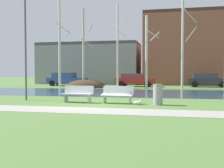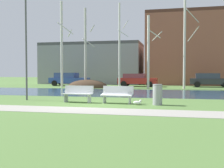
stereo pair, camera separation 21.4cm
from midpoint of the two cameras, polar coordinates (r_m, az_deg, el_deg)
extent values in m
plane|color=#517538|center=(23.11, 3.39, -1.46)|extent=(120.00, 120.00, 0.00)
cube|color=#9E998E|center=(11.42, -6.47, -5.44)|extent=(60.00, 1.81, 0.01)
cube|color=#2D475B|center=(21.26, 2.57, -1.78)|extent=(80.00, 8.27, 0.01)
ellipsoid|color=#423021|center=(28.15, -4.88, -0.77)|extent=(4.24, 2.74, 1.66)
cube|color=silver|center=(14.29, -6.86, -2.06)|extent=(1.62, 0.56, 0.05)
cube|color=silver|center=(14.53, -6.44, -1.11)|extent=(1.60, 0.17, 0.40)
cube|color=silver|center=(14.63, -9.14, -2.86)|extent=(0.06, 0.43, 0.45)
cube|color=silver|center=(14.13, -4.30, -3.02)|extent=(0.06, 0.43, 0.45)
cylinder|color=silver|center=(14.56, -9.22, -1.44)|extent=(0.06, 0.28, 0.04)
cylinder|color=silver|center=(14.06, -4.36, -1.55)|extent=(0.06, 0.28, 0.04)
cube|color=silver|center=(13.73, 1.45, -2.23)|extent=(1.62, 0.56, 0.15)
cube|color=silver|center=(13.99, 1.73, -1.24)|extent=(1.60, 0.17, 0.40)
cube|color=silver|center=(13.98, -1.10, -3.07)|extent=(0.06, 0.43, 0.45)
cube|color=silver|center=(13.67, 4.18, -3.20)|extent=(0.06, 0.43, 0.45)
cylinder|color=silver|center=(13.92, -1.15, -1.59)|extent=(0.06, 0.28, 0.04)
cylinder|color=silver|center=(13.60, 4.15, -1.69)|extent=(0.06, 0.28, 0.04)
cylinder|color=gray|center=(13.32, 9.91, -2.19)|extent=(0.45, 0.45, 1.00)
torus|color=#545557|center=(13.29, 9.92, -0.17)|extent=(0.48, 0.48, 0.04)
ellipsoid|color=white|center=(13.18, 5.69, -3.87)|extent=(0.37, 0.17, 0.17)
sphere|color=white|center=(13.16, 6.41, -3.53)|extent=(0.12, 0.12, 0.12)
cone|color=gold|center=(13.15, 6.69, -3.53)|extent=(0.06, 0.04, 0.04)
cylinder|color=gold|center=(13.16, 5.75, -4.19)|extent=(0.01, 0.01, 0.10)
cylinder|color=gold|center=(13.22, 5.79, -4.16)|extent=(0.01, 0.01, 0.10)
cylinder|color=#4C4C51|center=(16.22, -17.07, 6.79)|extent=(0.10, 0.10, 5.65)
cylinder|color=beige|center=(29.51, -10.23, 8.13)|extent=(0.26, 0.26, 9.03)
cylinder|color=beige|center=(29.84, -8.57, 10.40)|extent=(1.04, 1.46, 0.60)
cylinder|color=beige|center=(28.76, -9.50, 11.39)|extent=(1.35, 1.31, 1.16)
cylinder|color=#BCB7A8|center=(28.57, -5.35, 7.48)|extent=(0.24, 0.24, 8.17)
cylinder|color=#BCB7A8|center=(29.04, -3.92, 11.46)|extent=(0.88, 1.23, 0.57)
cylinder|color=#BCB7A8|center=(27.93, -4.66, 8.56)|extent=(1.05, 1.02, 0.82)
cylinder|color=beige|center=(26.95, 1.78, 7.94)|extent=(0.18, 0.18, 8.31)
cylinder|color=beige|center=(27.50, 3.09, 12.30)|extent=(0.74, 1.04, 0.66)
cylinder|color=beige|center=(26.56, 2.55, 10.51)|extent=(0.89, 0.87, 0.58)
cylinder|color=beige|center=(26.74, 7.80, 6.58)|extent=(0.24, 0.24, 7.03)
cylinder|color=beige|center=(27.38, 9.56, 9.78)|extent=(1.08, 1.52, 0.74)
cylinder|color=beige|center=(26.28, 9.00, 10.31)|extent=(1.18, 1.15, 0.76)
cylinder|color=#BCB7A8|center=(26.95, 15.09, 8.70)|extent=(0.22, 0.22, 9.10)
cylinder|color=#BCB7A8|center=(27.64, 16.78, 9.94)|extent=(0.99, 1.40, 1.26)
cylinder|color=#BCB7A8|center=(26.64, 16.68, 13.46)|extent=(1.24, 1.21, 1.09)
cube|color=#2D4793|center=(32.40, -8.67, 0.76)|extent=(4.58, 1.89, 0.63)
cube|color=#32457F|center=(32.53, -9.26, 1.82)|extent=(2.59, 1.61, 0.58)
cylinder|color=black|center=(32.67, -5.65, 0.23)|extent=(0.65, 0.24, 0.64)
cylinder|color=black|center=(31.04, -6.76, 0.11)|extent=(0.65, 0.24, 0.64)
cylinder|color=black|center=(33.82, -10.41, 0.28)|extent=(0.65, 0.24, 0.64)
cylinder|color=black|center=(32.25, -11.71, 0.16)|extent=(0.65, 0.24, 0.64)
cube|color=maroon|center=(30.33, 5.59, 0.66)|extent=(4.27, 1.99, 0.63)
cube|color=brown|center=(30.37, 4.97, 1.72)|extent=(2.41, 1.71, 0.48)
cylinder|color=black|center=(31.08, 8.39, 0.11)|extent=(0.65, 0.24, 0.64)
cylinder|color=black|center=(29.23, 8.00, -0.04)|extent=(0.65, 0.24, 0.64)
cylinder|color=black|center=(31.50, 3.36, 0.16)|extent=(0.65, 0.24, 0.64)
cylinder|color=black|center=(29.68, 2.66, 0.02)|extent=(0.65, 0.24, 0.64)
cube|color=#282B30|center=(30.94, 20.04, 0.54)|extent=(4.32, 1.94, 0.61)
cube|color=#2F3648|center=(30.90, 19.43, 1.62)|extent=(2.44, 1.66, 0.55)
cylinder|color=black|center=(32.01, 22.39, 0.02)|extent=(0.65, 0.24, 0.64)
cylinder|color=black|center=(31.75, 17.35, 0.07)|extent=(0.65, 0.24, 0.64)
cylinder|color=black|center=(29.95, 17.52, -0.07)|extent=(0.65, 0.24, 0.64)
cube|color=gray|center=(38.88, -3.85, 3.94)|extent=(13.75, 6.48, 5.20)
cube|color=#48484B|center=(39.06, -3.86, 8.05)|extent=(13.75, 6.48, 0.40)
cube|color=brown|center=(38.79, 19.64, 6.44)|extent=(16.01, 9.69, 8.75)
cube|color=#4E2C21|center=(39.39, 19.74, 13.10)|extent=(16.01, 9.69, 0.40)
camera|label=1|loc=(0.11, -89.58, 0.02)|focal=43.92mm
camera|label=2|loc=(0.11, 90.42, -0.02)|focal=43.92mm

